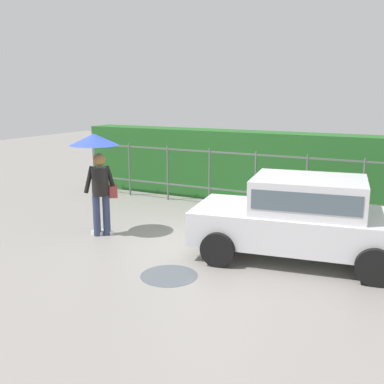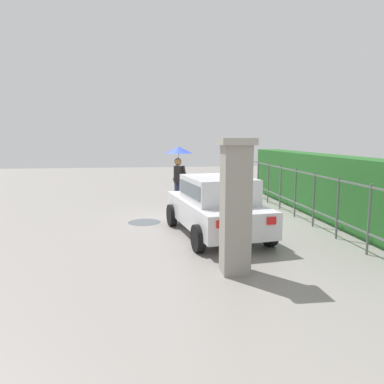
{
  "view_description": "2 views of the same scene",
  "coord_description": "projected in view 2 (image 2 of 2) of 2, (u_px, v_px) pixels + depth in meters",
  "views": [
    {
      "loc": [
        3.69,
        -7.64,
        2.92
      ],
      "look_at": [
        -0.14,
        -0.2,
        1.07
      ],
      "focal_mm": 42.23,
      "sensor_mm": 36.0,
      "label": 1
    },
    {
      "loc": [
        10.85,
        -1.68,
        2.43
      ],
      "look_at": [
        -0.07,
        -0.26,
        0.82
      ],
      "focal_mm": 34.99,
      "sensor_mm": 36.0,
      "label": 2
    }
  ],
  "objects": [
    {
      "name": "car",
      "position": [
        217.0,
        204.0,
        9.25
      ],
      "size": [
        3.92,
        2.31,
        1.48
      ],
      "rotation": [
        0.0,
        0.0,
        3.29
      ],
      "color": "silver",
      "rests_on": "ground"
    },
    {
      "name": "hedge_row",
      "position": [
        326.0,
        186.0,
        11.54
      ],
      "size": [
        11.14,
        0.9,
        1.9
      ],
      "primitive_type": "cube",
      "color": "#235B23",
      "rests_on": "ground"
    },
    {
      "name": "pedestrian",
      "position": [
        179.0,
        162.0,
        13.07
      ],
      "size": [
        0.98,
        0.98,
        2.11
      ],
      "rotation": [
        0.0,
        0.0,
        2.3
      ],
      "color": "#2D3856",
      "rests_on": "ground"
    },
    {
      "name": "gate_pillar",
      "position": [
        235.0,
        205.0,
        6.62
      ],
      "size": [
        0.6,
        0.6,
        2.42
      ],
      "color": "gray",
      "rests_on": "ground"
    },
    {
      "name": "fence_section",
      "position": [
        295.0,
        190.0,
        11.43
      ],
      "size": [
        10.19,
        0.05,
        1.5
      ],
      "color": "#59605B",
      "rests_on": "ground"
    },
    {
      "name": "puddle_near",
      "position": [
        144.0,
        222.0,
        10.8
      ],
      "size": [
        0.94,
        0.94,
        0.0
      ],
      "primitive_type": "cylinder",
      "color": "#4C545B",
      "rests_on": "ground"
    },
    {
      "name": "ground_plane",
      "position": [
        201.0,
        219.0,
        11.22
      ],
      "size": [
        40.0,
        40.0,
        0.0
      ],
      "primitive_type": "plane",
      "color": "gray"
    }
  ]
}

